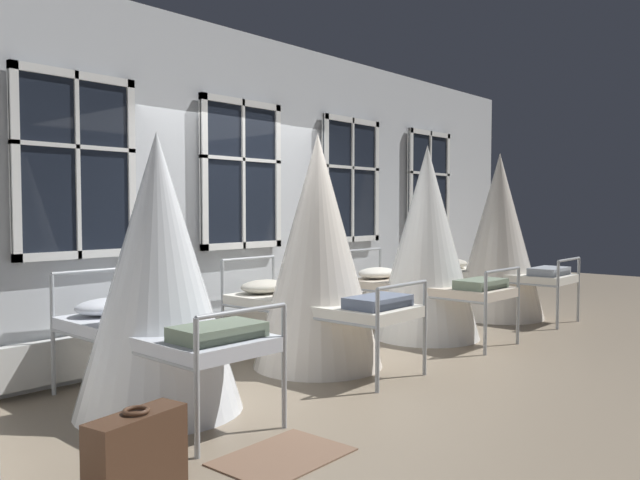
# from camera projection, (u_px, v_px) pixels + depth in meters

# --- Properties ---
(ground) EXTENTS (21.60, 21.60, 0.00)m
(ground) POSITION_uv_depth(u_px,v_px,m) (312.00, 364.00, 6.30)
(ground) COLOR gray
(back_wall_with_windows) EXTENTS (11.80, 0.10, 3.44)m
(back_wall_with_windows) POSITION_uv_depth(u_px,v_px,m) (236.00, 191.00, 6.96)
(back_wall_with_windows) COLOR silver
(back_wall_with_windows) RESTS_ON ground
(window_bank) EXTENTS (8.64, 0.10, 2.63)m
(window_bank) POSITION_uv_depth(u_px,v_px,m) (243.00, 251.00, 6.91)
(window_bank) COLOR black
(window_bank) RESTS_ON ground
(cot_second) EXTENTS (1.26, 2.01, 2.10)m
(cot_second) POSITION_uv_depth(u_px,v_px,m) (158.00, 275.00, 4.80)
(cot_second) COLOR #9EA3A8
(cot_second) RESTS_ON ground
(cot_third) EXTENTS (1.26, 2.00, 2.25)m
(cot_third) POSITION_uv_depth(u_px,v_px,m) (318.00, 253.00, 6.18)
(cot_third) COLOR #9EA3A8
(cot_third) RESTS_ON ground
(cot_fourth) EXTENTS (1.26, 2.01, 2.27)m
(cot_fourth) POSITION_uv_depth(u_px,v_px,m) (426.00, 244.00, 7.55)
(cot_fourth) COLOR #9EA3A8
(cot_fourth) RESTS_ON ground
(cot_fifth) EXTENTS (1.26, 2.00, 2.30)m
(cot_fifth) POSITION_uv_depth(u_px,v_px,m) (499.00, 238.00, 8.95)
(cot_fifth) COLOR #9EA3A8
(cot_fifth) RESTS_ON ground
(rug_second) EXTENTS (0.81, 0.58, 0.01)m
(rug_second) POSITION_uv_depth(u_px,v_px,m) (283.00, 457.00, 3.92)
(rug_second) COLOR brown
(rug_second) RESTS_ON ground
(suitcase_dark) EXTENTS (0.58, 0.29, 0.47)m
(suitcase_dark) POSITION_uv_depth(u_px,v_px,m) (137.00, 454.00, 3.40)
(suitcase_dark) COLOR #472D1E
(suitcase_dark) RESTS_ON ground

